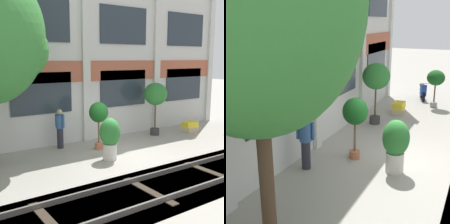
{
  "view_description": "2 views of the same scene",
  "coord_description": "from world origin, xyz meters",
  "views": [
    {
      "loc": [
        -6.69,
        -9.32,
        3.66
      ],
      "look_at": [
        0.89,
        1.96,
        1.31
      ],
      "focal_mm": 50.0,
      "sensor_mm": 36.0,
      "label": 1
    },
    {
      "loc": [
        -8.57,
        -2.18,
        4.12
      ],
      "look_at": [
        0.34,
        2.04,
        1.22
      ],
      "focal_mm": 50.0,
      "sensor_mm": 36.0,
      "label": 2
    }
  ],
  "objects": [
    {
      "name": "potted_plant_tall_urn",
      "position": [
        -0.28,
        1.18,
        1.44
      ],
      "size": [
        0.78,
        0.78,
        1.93
      ],
      "color": "#B76647",
      "rests_on": "ground"
    },
    {
      "name": "potted_plant_fluted_column",
      "position": [
        -0.64,
        -0.19,
        0.87
      ],
      "size": [
        0.75,
        0.75,
        1.54
      ],
      "color": "beige",
      "rests_on": "ground"
    },
    {
      "name": "ground_plane",
      "position": [
        0.0,
        0.0,
        0.0
      ],
      "size": [
        80.0,
        80.0,
        0.0
      ],
      "primitive_type": "plane",
      "color": "#9E998E"
    },
    {
      "name": "apartment_facade",
      "position": [
        0.0,
        2.95,
        4.18
      ],
      "size": [
        16.69,
        0.64,
        8.41
      ],
      "color": "silver",
      "rests_on": "ground"
    },
    {
      "name": "resident_by_doorway",
      "position": [
        -1.53,
        2.18,
        0.87
      ],
      "size": [
        0.34,
        0.51,
        1.62
      ],
      "rotation": [
        0.0,
        0.0,
        -2.85
      ],
      "color": "#282833",
      "rests_on": "ground"
    },
    {
      "name": "rail_tracks",
      "position": [
        0.0,
        -3.1,
        -0.13
      ],
      "size": [
        24.33,
        2.8,
        0.43
      ],
      "color": "#5B5449",
      "rests_on": "ground"
    },
    {
      "name": "potted_plant_square_trough",
      "position": [
        5.12,
        1.22,
        0.25
      ],
      "size": [
        0.89,
        0.63,
        0.52
      ],
      "color": "tan",
      "rests_on": "ground"
    },
    {
      "name": "potted_plant_terracotta_small",
      "position": [
        3.22,
        1.72,
        1.9
      ],
      "size": [
        1.11,
        1.11,
        2.52
      ],
      "color": "#333333",
      "rests_on": "ground"
    }
  ]
}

